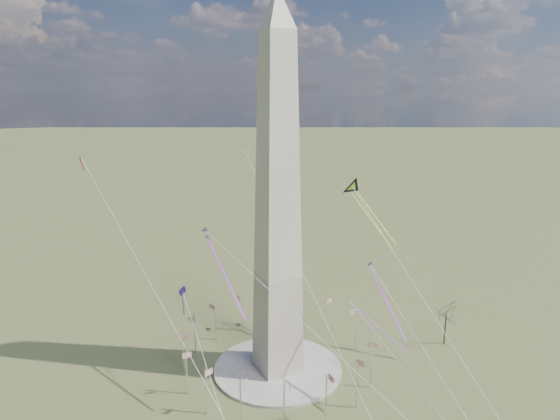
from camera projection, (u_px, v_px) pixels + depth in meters
name	position (u px, v px, depth m)	size (l,w,h in m)	color
ground	(278.00, 370.00, 140.58)	(2000.00, 2000.00, 0.00)	#48542A
plaza	(278.00, 368.00, 140.48)	(36.00, 36.00, 0.80)	beige
washington_monument	(278.00, 204.00, 129.14)	(15.56, 15.56, 100.00)	beige
flagpole_ring	(278.00, 346.00, 138.84)	(54.40, 54.40, 13.00)	silver
tree_near	(447.00, 312.00, 152.07)	(8.65, 8.65, 15.14)	#45312A
kite_delta_black	(355.00, 190.00, 151.87)	(7.78, 20.62, 16.97)	black
kite_diamond_purple	(183.00, 294.00, 131.44)	(1.52, 2.74, 8.54)	navy
kite_streamer_left	(382.00, 291.00, 124.33)	(3.98, 19.28, 13.28)	red
kite_streamer_mid	(218.00, 259.00, 123.76)	(3.01, 24.09, 16.53)	red
kite_streamer_right	(369.00, 319.00, 148.83)	(11.92, 16.71, 13.34)	red
kite_small_red	(81.00, 159.00, 142.66)	(1.54, 2.25, 4.72)	red
kite_small_white	(245.00, 153.00, 165.72)	(1.09, 1.69, 4.12)	white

